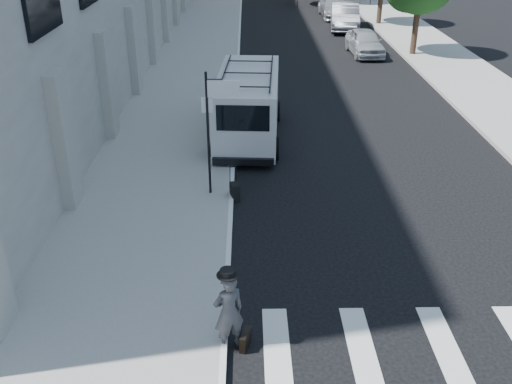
{
  "coord_description": "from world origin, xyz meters",
  "views": [
    {
      "loc": [
        -1.53,
        -11.35,
        7.52
      ],
      "look_at": [
        -1.33,
        0.93,
        1.3
      ],
      "focal_mm": 40.0,
      "sensor_mm": 36.0,
      "label": 1
    }
  ],
  "objects_px": {
    "suitcase": "(235,192)",
    "cargo_van": "(249,104)",
    "briefcase": "(245,339)",
    "parked_car_c": "(335,6)",
    "parked_car_b": "(345,16)",
    "parked_car_a": "(365,42)",
    "businessman": "(229,312)"
  },
  "relations": [
    {
      "from": "briefcase",
      "to": "parked_car_c",
      "type": "bearing_deg",
      "value": 95.02
    },
    {
      "from": "suitcase",
      "to": "parked_car_c",
      "type": "xyz_separation_m",
      "value": [
        6.9,
        29.27,
        0.49
      ]
    },
    {
      "from": "businessman",
      "to": "parked_car_a",
      "type": "height_order",
      "value": "businessman"
    },
    {
      "from": "cargo_van",
      "to": "parked_car_a",
      "type": "height_order",
      "value": "cargo_van"
    },
    {
      "from": "briefcase",
      "to": "parked_car_c",
      "type": "xyz_separation_m",
      "value": [
        6.6,
        35.27,
        0.59
      ]
    },
    {
      "from": "briefcase",
      "to": "parked_car_a",
      "type": "relative_size",
      "value": 0.11
    },
    {
      "from": "suitcase",
      "to": "parked_car_a",
      "type": "relative_size",
      "value": 0.25
    },
    {
      "from": "briefcase",
      "to": "parked_car_b",
      "type": "xyz_separation_m",
      "value": [
        6.6,
        30.63,
        0.67
      ]
    },
    {
      "from": "cargo_van",
      "to": "parked_car_b",
      "type": "distance_m",
      "value": 20.68
    },
    {
      "from": "cargo_van",
      "to": "businessman",
      "type": "bearing_deg",
      "value": -88.64
    },
    {
      "from": "parked_car_c",
      "to": "businessman",
      "type": "bearing_deg",
      "value": -101.75
    },
    {
      "from": "parked_car_b",
      "to": "parked_car_a",
      "type": "bearing_deg",
      "value": -83.43
    },
    {
      "from": "cargo_van",
      "to": "parked_car_a",
      "type": "bearing_deg",
      "value": 65.9
    },
    {
      "from": "briefcase",
      "to": "suitcase",
      "type": "height_order",
      "value": "suitcase"
    },
    {
      "from": "businessman",
      "to": "briefcase",
      "type": "xyz_separation_m",
      "value": [
        0.3,
        0.0,
        -0.65
      ]
    },
    {
      "from": "suitcase",
      "to": "parked_car_c",
      "type": "bearing_deg",
      "value": 61.24
    },
    {
      "from": "businessman",
      "to": "briefcase",
      "type": "relative_size",
      "value": 3.72
    },
    {
      "from": "suitcase",
      "to": "cargo_van",
      "type": "height_order",
      "value": "cargo_van"
    },
    {
      "from": "parked_car_c",
      "to": "parked_car_b",
      "type": "bearing_deg",
      "value": -90.68
    },
    {
      "from": "briefcase",
      "to": "parked_car_b",
      "type": "distance_m",
      "value": 31.34
    },
    {
      "from": "suitcase",
      "to": "briefcase",
      "type": "bearing_deg",
      "value": -102.63
    },
    {
      "from": "cargo_van",
      "to": "suitcase",
      "type": "bearing_deg",
      "value": -91.23
    },
    {
      "from": "businessman",
      "to": "parked_car_a",
      "type": "xyz_separation_m",
      "value": [
        6.9,
        23.4,
        -0.13
      ]
    },
    {
      "from": "briefcase",
      "to": "cargo_van",
      "type": "relative_size",
      "value": 0.07
    },
    {
      "from": "briefcase",
      "to": "cargo_van",
      "type": "distance_m",
      "value": 11.05
    },
    {
      "from": "businessman",
      "to": "suitcase",
      "type": "xyz_separation_m",
      "value": [
        -0.0,
        6.0,
        -0.55
      ]
    },
    {
      "from": "parked_car_b",
      "to": "parked_car_c",
      "type": "height_order",
      "value": "parked_car_b"
    },
    {
      "from": "suitcase",
      "to": "parked_car_b",
      "type": "xyz_separation_m",
      "value": [
        6.9,
        24.63,
        0.57
      ]
    },
    {
      "from": "businessman",
      "to": "suitcase",
      "type": "distance_m",
      "value": 6.03
    },
    {
      "from": "suitcase",
      "to": "parked_car_c",
      "type": "relative_size",
      "value": 0.19
    },
    {
      "from": "briefcase",
      "to": "parked_car_a",
      "type": "bearing_deg",
      "value": 89.87
    },
    {
      "from": "parked_car_b",
      "to": "parked_car_c",
      "type": "relative_size",
      "value": 0.98
    }
  ]
}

